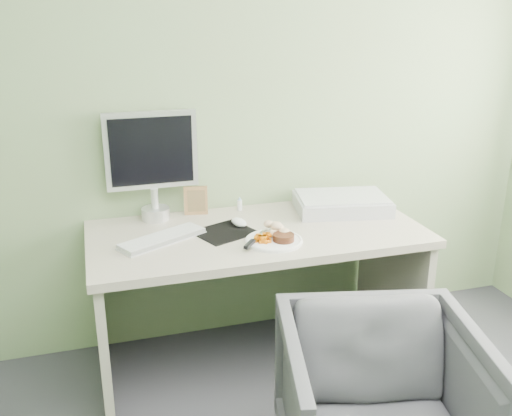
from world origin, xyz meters
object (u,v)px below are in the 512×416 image
object	(u,v)px
scanner	(342,204)
desk_chair	(381,412)
monitor	(152,160)
plate	(274,241)
desk	(257,265)

from	to	relation	value
scanner	desk_chair	xyz separation A→B (m)	(-0.31, -1.07, -0.43)
monitor	scanner	bearing A→B (deg)	-11.00
scanner	monitor	world-z (taller)	monitor
plate	desk_chair	size ratio (longest dim) A/B	0.36
desk	plate	size ratio (longest dim) A/B	6.11
plate	desk_chair	distance (m)	0.87
desk	scanner	bearing A→B (deg)	15.82
plate	desk_chair	bearing A→B (deg)	-77.32
monitor	plate	bearing A→B (deg)	-46.13
scanner	desk_chair	distance (m)	1.19
desk	desk_chair	bearing A→B (deg)	-77.83
desk_chair	scanner	bearing A→B (deg)	86.61
monitor	desk_chair	bearing A→B (deg)	-63.28
monitor	desk_chair	size ratio (longest dim) A/B	0.74
desk	monitor	xyz separation A→B (m)	(-0.45, 0.31, 0.49)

